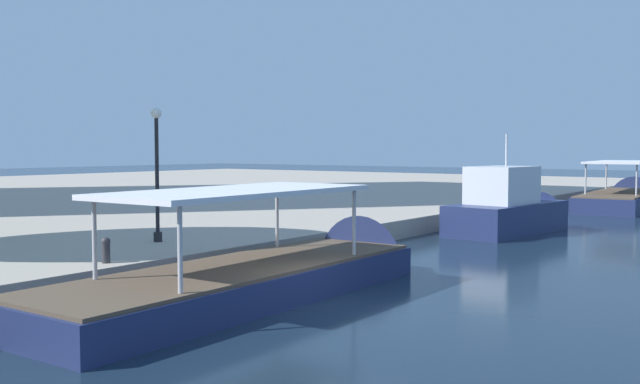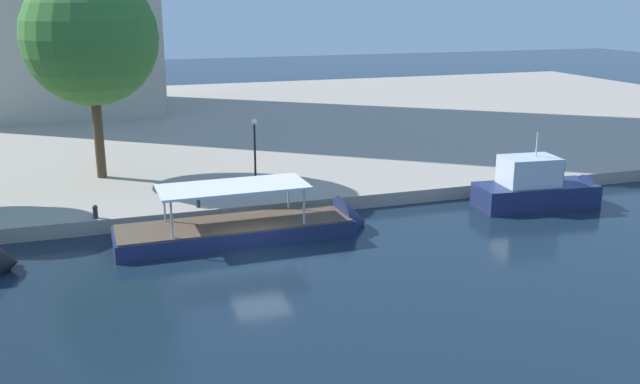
% 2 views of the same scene
% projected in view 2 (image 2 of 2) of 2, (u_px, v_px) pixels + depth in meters
% --- Properties ---
extents(ground_plane, '(220.00, 220.00, 0.00)m').
position_uv_depth(ground_plane, '(260.00, 255.00, 31.29)').
color(ground_plane, '#142333').
extents(dock_promenade, '(120.00, 55.00, 0.75)m').
position_uv_depth(dock_promenade, '(172.00, 126.00, 61.14)').
color(dock_promenade, '#A39989').
rests_on(dock_promenade, ground_plane).
extents(tour_boat_2, '(12.54, 3.40, 3.95)m').
position_uv_depth(tour_boat_2, '(259.00, 230.00, 33.74)').
color(tour_boat_2, navy).
rests_on(tour_boat_2, ground_plane).
extents(motor_yacht_3, '(7.81, 3.25, 5.06)m').
position_uv_depth(motor_yacht_3, '(543.00, 192.00, 38.60)').
color(motor_yacht_3, navy).
rests_on(motor_yacht_3, ground_plane).
extents(mooring_bollard_0, '(0.24, 0.24, 0.66)m').
position_uv_depth(mooring_bollard_0, '(198.00, 201.00, 35.88)').
color(mooring_bollard_0, '#2D2D33').
rests_on(mooring_bollard_0, dock_promenade).
extents(mooring_bollard_2, '(0.26, 0.26, 0.68)m').
position_uv_depth(mooring_bollard_2, '(95.00, 211.00, 34.10)').
color(mooring_bollard_2, '#2D2D33').
rests_on(mooring_bollard_2, dock_promenade).
extents(lamp_post, '(0.33, 0.33, 4.12)m').
position_uv_depth(lamp_post, '(255.00, 152.00, 38.41)').
color(lamp_post, black).
rests_on(lamp_post, dock_promenade).
extents(tree_0, '(7.82, 7.82, 12.21)m').
position_uv_depth(tree_0, '(90.00, 37.00, 39.96)').
color(tree_0, '#4C3823').
rests_on(tree_0, dock_promenade).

